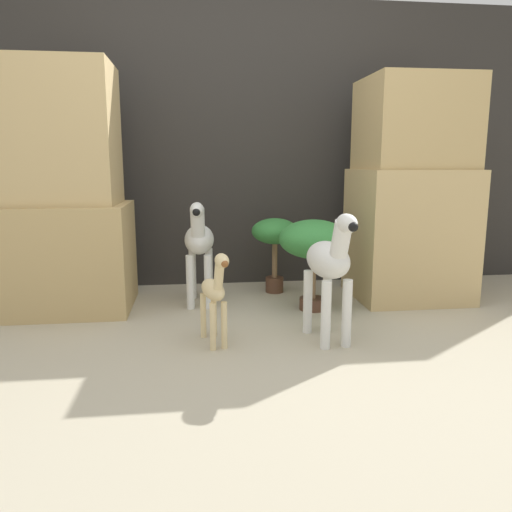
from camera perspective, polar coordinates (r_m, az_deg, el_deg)
name	(u,v)px	position (r m, az deg, el deg)	size (l,w,h in m)	color
ground_plane	(270,362)	(2.52, 1.66, -12.06)	(14.00, 14.00, 0.00)	#B2A88E
wall_back	(238,146)	(4.03, -2.08, 12.46)	(6.40, 0.08, 2.20)	#2D2B28
rock_pillar_left	(68,200)	(3.50, -20.70, 5.97)	(0.77, 0.68, 1.59)	tan
rock_pillar_right	(411,196)	(3.73, 17.25, 6.61)	(0.77, 0.68, 1.54)	tan
zebra_right	(330,265)	(2.71, 8.42, -1.00)	(0.25, 0.51, 0.72)	silver
zebra_left	(199,243)	(3.42, -6.52, 1.45)	(0.22, 0.51, 0.72)	silver
giraffe_figurine	(215,291)	(2.66, -4.76, -4.06)	(0.17, 0.40, 0.53)	beige
potted_palm_front	(275,236)	(3.73, 2.16, 2.29)	(0.35, 0.35, 0.56)	#513323
potted_palm_back	(314,242)	(3.29, 6.64, 1.58)	(0.46, 0.46, 0.60)	#513323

